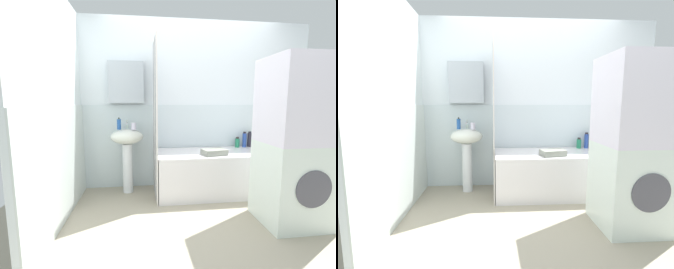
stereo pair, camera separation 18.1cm
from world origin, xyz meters
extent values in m
cube|color=#A69B85|center=(0.00, 0.00, -0.02)|extent=(4.80, 5.60, 0.04)
cube|color=white|center=(0.00, 1.27, 1.20)|extent=(3.60, 0.05, 2.40)
cube|color=silver|center=(0.00, 1.24, 0.60)|extent=(3.60, 0.02, 1.20)
cube|color=silver|center=(-0.92, 1.18, 1.51)|extent=(0.48, 0.12, 0.56)
cube|color=white|center=(-1.57, 0.34, 1.20)|extent=(0.05, 1.81, 2.40)
cube|color=silver|center=(-1.54, 0.34, 0.60)|extent=(0.02, 1.81, 1.20)
cylinder|color=white|center=(-0.92, 1.03, 0.34)|extent=(0.14, 0.14, 0.68)
ellipsoid|color=white|center=(-0.92, 1.03, 0.78)|extent=(0.44, 0.34, 0.20)
cylinder|color=silver|center=(-0.92, 1.13, 0.90)|extent=(0.03, 0.03, 0.05)
cylinder|color=silver|center=(-0.92, 1.08, 0.96)|extent=(0.02, 0.10, 0.02)
sphere|color=silver|center=(-0.92, 1.13, 0.99)|extent=(0.03, 0.03, 0.03)
cylinder|color=#2554A3|center=(-1.02, 1.03, 0.94)|extent=(0.05, 0.05, 0.14)
sphere|color=#212924|center=(-1.02, 1.03, 1.03)|extent=(0.02, 0.02, 0.02)
cylinder|color=white|center=(-0.83, 0.99, 0.92)|extent=(0.06, 0.06, 0.09)
cube|color=white|center=(0.23, 0.87, 0.29)|extent=(1.54, 0.70, 0.57)
cube|color=white|center=(-0.55, 0.59, 1.00)|extent=(0.01, 0.14, 2.00)
cube|color=gray|center=(-0.55, 0.73, 1.00)|extent=(0.01, 0.14, 2.00)
cube|color=white|center=(-0.55, 0.87, 1.00)|extent=(0.01, 0.14, 2.00)
cube|color=gray|center=(-0.55, 1.01, 1.00)|extent=(0.01, 0.14, 2.00)
cube|color=white|center=(-0.55, 1.15, 1.00)|extent=(0.01, 0.14, 2.00)
cylinder|color=#282632|center=(0.90, 1.16, 0.67)|extent=(0.06, 0.06, 0.21)
cylinder|color=black|center=(0.90, 1.16, 0.79)|extent=(0.04, 0.04, 0.02)
cylinder|color=#2A49A2|center=(0.80, 1.13, 0.67)|extent=(0.06, 0.06, 0.21)
cylinder|color=black|center=(0.80, 1.13, 0.79)|extent=(0.04, 0.04, 0.02)
cylinder|color=#228059|center=(0.69, 1.13, 0.64)|extent=(0.06, 0.06, 0.13)
cylinder|color=#2B1F21|center=(0.69, 1.13, 0.71)|extent=(0.04, 0.04, 0.02)
cube|color=gray|center=(0.19, 0.70, 0.61)|extent=(0.33, 0.24, 0.07)
cube|color=white|center=(0.79, 0.02, 0.42)|extent=(0.64, 0.56, 0.83)
cube|color=white|center=(0.79, 0.02, 1.25)|extent=(0.64, 0.56, 0.83)
cylinder|color=#4A4953|center=(0.79, -0.27, 0.46)|extent=(0.35, 0.01, 0.35)
camera|label=1|loc=(-0.75, -2.01, 1.23)|focal=24.02mm
camera|label=2|loc=(-0.57, -2.03, 1.23)|focal=24.02mm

